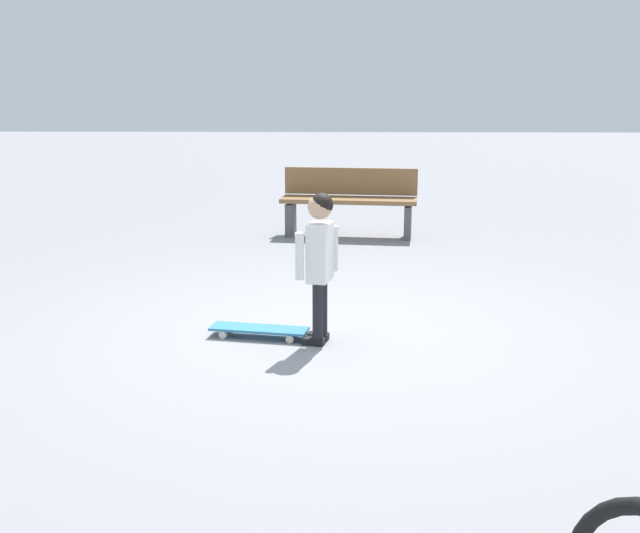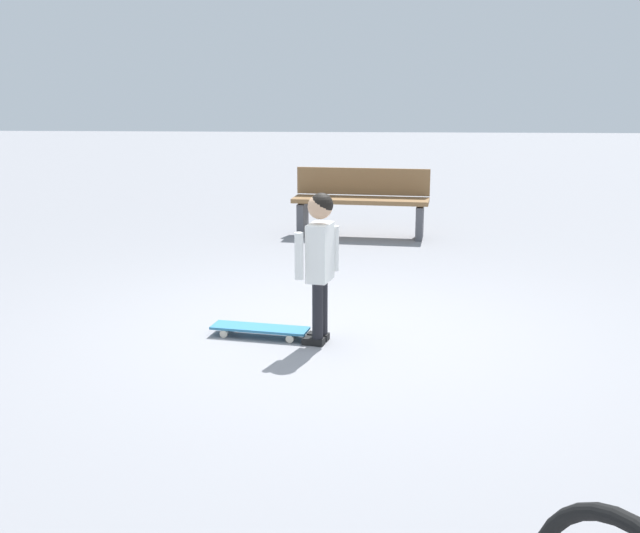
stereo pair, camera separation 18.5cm
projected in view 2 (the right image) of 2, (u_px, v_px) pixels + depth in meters
ground_plane at (326, 331)px, 5.79m from camera, size 50.00×50.00×0.00m
child_person at (320, 251)px, 5.37m from camera, size 0.29×0.32×1.06m
skateboard at (260, 329)px, 5.63m from camera, size 0.73×0.31×0.07m
street_bench at (361, 201)px, 9.31m from camera, size 1.64×0.61×0.80m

